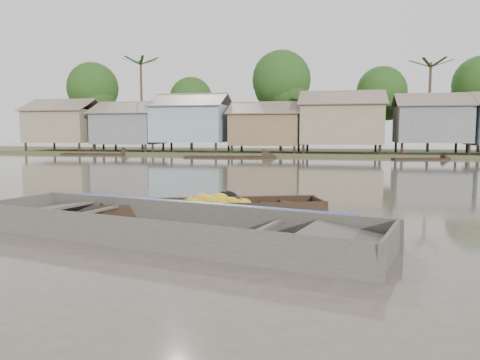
# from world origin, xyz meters

# --- Properties ---
(ground) EXTENTS (120.00, 120.00, 0.00)m
(ground) POSITION_xyz_m (0.00, 0.00, 0.00)
(ground) COLOR #534940
(ground) RESTS_ON ground
(riverbank) EXTENTS (120.00, 12.47, 10.22)m
(riverbank) POSITION_xyz_m (3.03, 31.86, 3.07)
(riverbank) COLOR #384723
(riverbank) RESTS_ON ground
(banana_boat) EXTENTS (5.58, 3.04, 0.78)m
(banana_boat) POSITION_xyz_m (-0.71, 0.47, 0.15)
(banana_boat) COLOR black
(banana_boat) RESTS_ON ground
(viewer_boat) EXTENTS (8.74, 4.14, 0.68)m
(viewer_boat) POSITION_xyz_m (-0.83, -2.00, 0.08)
(viewer_boat) COLOR #3D3834
(viewer_boat) RESTS_ON ground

